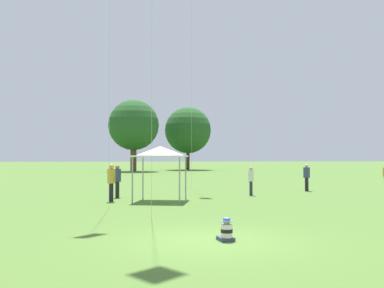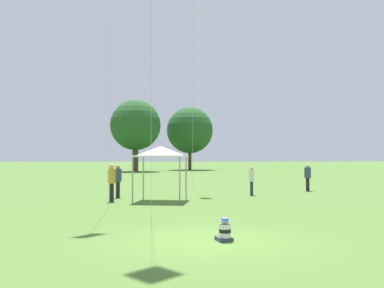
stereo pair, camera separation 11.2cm
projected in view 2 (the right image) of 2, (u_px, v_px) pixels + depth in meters
The scene contains 9 objects.
ground_plane at pixel (208, 241), 11.59m from camera, with size 300.00×300.00×0.00m, color #4C702D.
seated_toddler at pixel (225, 231), 11.51m from camera, with size 0.45×0.52×0.61m.
person_standing_1 at pixel (252, 178), 24.71m from camera, with size 0.34×0.34×1.58m.
person_standing_2 at pixel (112, 179), 21.36m from camera, with size 0.40×0.40×1.79m.
person_standing_3 at pixel (118, 178), 23.40m from camera, with size 0.54×0.54×1.71m.
person_standing_4 at pixel (308, 175), 27.69m from camera, with size 0.55×0.55×1.67m.
canopy_tent at pixel (161, 152), 21.72m from camera, with size 2.87×2.87×2.65m.
distant_tree_0 at pixel (135, 125), 61.97m from camera, with size 6.97×6.97×9.90m.
distant_tree_1 at pixel (190, 130), 68.97m from camera, with size 7.10×7.10×9.64m.
Camera 2 is at (-1.27, -11.59, 2.20)m, focal length 42.00 mm.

